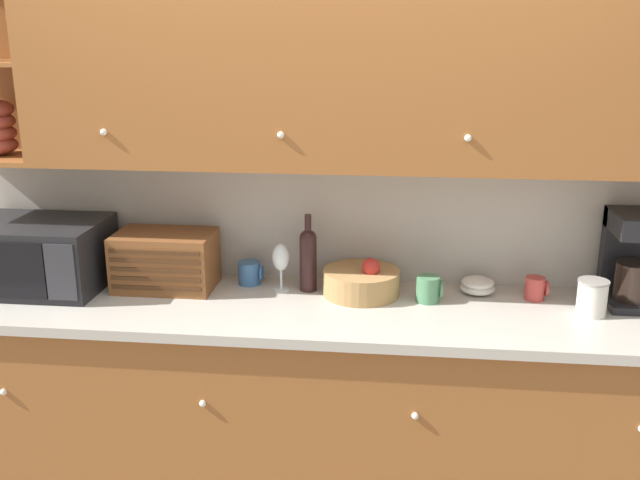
% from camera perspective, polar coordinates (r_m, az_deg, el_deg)
% --- Properties ---
extents(ground_plane, '(24.00, 24.00, 0.00)m').
position_cam_1_polar(ground_plane, '(3.58, 0.42, -17.19)').
color(ground_plane, slate).
extents(wall_back, '(5.56, 0.06, 2.60)m').
position_cam_1_polar(wall_back, '(3.08, 0.53, 3.69)').
color(wall_back, white).
rests_on(wall_back, ground_plane).
extents(counter_unit, '(3.18, 0.67, 0.93)m').
position_cam_1_polar(counter_unit, '(3.06, -0.21, -13.24)').
color(counter_unit, '#935628').
rests_on(counter_unit, ground_plane).
extents(backsplash_panel, '(3.16, 0.01, 0.53)m').
position_cam_1_polar(backsplash_panel, '(3.07, 0.46, 1.62)').
color(backsplash_panel, '#B7B2A8').
rests_on(backsplash_panel, counter_unit).
extents(upper_cabinets, '(3.16, 0.37, 0.82)m').
position_cam_1_polar(upper_cabinets, '(2.79, 3.49, 14.07)').
color(upper_cabinets, '#935628').
rests_on(upper_cabinets, backsplash_panel).
extents(microwave, '(0.55, 0.42, 0.29)m').
position_cam_1_polar(microwave, '(3.22, -21.60, -1.12)').
color(microwave, black).
rests_on(microwave, counter_unit).
extents(bread_box, '(0.41, 0.27, 0.24)m').
position_cam_1_polar(bread_box, '(3.07, -12.26, -1.60)').
color(bread_box, brown).
rests_on(bread_box, counter_unit).
extents(mug_blue_second, '(0.11, 0.10, 0.10)m').
position_cam_1_polar(mug_blue_second, '(3.08, -5.62, -2.63)').
color(mug_blue_second, '#38669E').
rests_on(mug_blue_second, counter_unit).
extents(wine_glass, '(0.07, 0.07, 0.20)m').
position_cam_1_polar(wine_glass, '(2.97, -3.15, -1.52)').
color(wine_glass, silver).
rests_on(wine_glass, counter_unit).
extents(wine_bottle, '(0.07, 0.07, 0.33)m').
position_cam_1_polar(wine_bottle, '(2.96, -0.96, -1.35)').
color(wine_bottle, black).
rests_on(wine_bottle, counter_unit).
extents(fruit_basket, '(0.32, 0.32, 0.17)m').
position_cam_1_polar(fruit_basket, '(2.95, 3.35, -3.35)').
color(fruit_basket, '#A87F4C').
rests_on(fruit_basket, counter_unit).
extents(mug, '(0.11, 0.09, 0.11)m').
position_cam_1_polar(mug, '(2.90, 8.69, -3.90)').
color(mug, '#4C845B').
rests_on(mug, counter_unit).
extents(bowl_stack_on_counter, '(0.14, 0.14, 0.07)m').
position_cam_1_polar(bowl_stack_on_counter, '(3.03, 12.49, -3.57)').
color(bowl_stack_on_counter, silver).
rests_on(bowl_stack_on_counter, counter_unit).
extents(mug_patterned_third, '(0.09, 0.08, 0.09)m').
position_cam_1_polar(mug_patterned_third, '(3.02, 16.88, -3.72)').
color(mug_patterned_third, '#B73D38').
rests_on(mug_patterned_third, counter_unit).
extents(storage_canister, '(0.12, 0.12, 0.14)m').
position_cam_1_polar(storage_canister, '(2.92, 20.94, -4.32)').
color(storage_canister, silver).
rests_on(storage_canister, counter_unit).
extents(coffee_maker, '(0.21, 0.26, 0.37)m').
position_cam_1_polar(coffee_maker, '(3.08, 23.86, -1.20)').
color(coffee_maker, black).
rests_on(coffee_maker, counter_unit).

